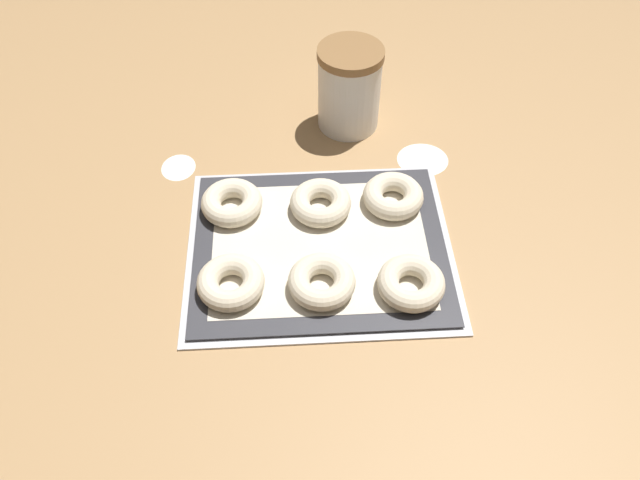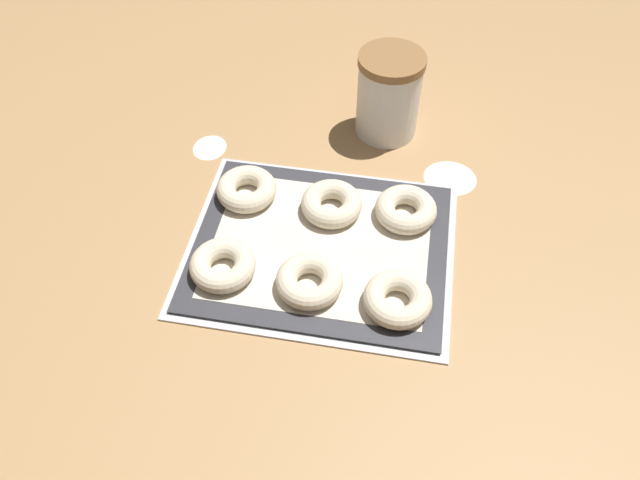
# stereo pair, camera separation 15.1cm
# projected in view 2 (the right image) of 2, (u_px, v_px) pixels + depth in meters

# --- Properties ---
(ground_plane) EXTENTS (2.80, 2.80, 0.00)m
(ground_plane) POSITION_uv_depth(u_px,v_px,m) (316.00, 248.00, 1.06)
(ground_plane) COLOR #A87F51
(baking_tray) EXTENTS (0.45, 0.37, 0.01)m
(baking_tray) POSITION_uv_depth(u_px,v_px,m) (320.00, 249.00, 1.05)
(baking_tray) COLOR silver
(baking_tray) RESTS_ON ground_plane
(baking_mat) EXTENTS (0.42, 0.35, 0.00)m
(baking_mat) POSITION_uv_depth(u_px,v_px,m) (320.00, 247.00, 1.05)
(baking_mat) COLOR #333338
(baking_mat) RESTS_ON baking_tray
(bagel_front_left) EXTENTS (0.11, 0.11, 0.03)m
(bagel_front_left) POSITION_uv_depth(u_px,v_px,m) (223.00, 265.00, 1.00)
(bagel_front_left) COLOR beige
(bagel_front_left) RESTS_ON baking_mat
(bagel_front_center) EXTENTS (0.11, 0.11, 0.03)m
(bagel_front_center) POSITION_uv_depth(u_px,v_px,m) (309.00, 281.00, 0.98)
(bagel_front_center) COLOR beige
(bagel_front_center) RESTS_ON baking_mat
(bagel_front_right) EXTENTS (0.11, 0.11, 0.03)m
(bagel_front_right) POSITION_uv_depth(u_px,v_px,m) (397.00, 299.00, 0.96)
(bagel_front_right) COLOR beige
(bagel_front_right) RESTS_ON baking_mat
(bagel_back_left) EXTENTS (0.11, 0.11, 0.03)m
(bagel_back_left) POSITION_uv_depth(u_px,v_px,m) (247.00, 189.00, 1.11)
(bagel_back_left) COLOR beige
(bagel_back_left) RESTS_ON baking_mat
(bagel_back_center) EXTENTS (0.11, 0.11, 0.03)m
(bagel_back_center) POSITION_uv_depth(u_px,v_px,m) (332.00, 204.00, 1.09)
(bagel_back_center) COLOR beige
(bagel_back_center) RESTS_ON baking_mat
(bagel_back_right) EXTENTS (0.11, 0.11, 0.03)m
(bagel_back_right) POSITION_uv_depth(u_px,v_px,m) (406.00, 209.00, 1.08)
(bagel_back_right) COLOR beige
(bagel_back_right) RESTS_ON baking_mat
(flour_canister) EXTENTS (0.13, 0.13, 0.17)m
(flour_canister) POSITION_uv_depth(u_px,v_px,m) (389.00, 95.00, 1.19)
(flour_canister) COLOR white
(flour_canister) RESTS_ON ground_plane
(flour_patch_near) EXTENTS (0.06, 0.07, 0.00)m
(flour_patch_near) POSITION_uv_depth(u_px,v_px,m) (210.00, 147.00, 1.22)
(flour_patch_near) COLOR white
(flour_patch_near) RESTS_ON ground_plane
(flour_patch_far) EXTENTS (0.10, 0.09, 0.00)m
(flour_patch_far) POSITION_uv_depth(u_px,v_px,m) (450.00, 178.00, 1.17)
(flour_patch_far) COLOR white
(flour_patch_far) RESTS_ON ground_plane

